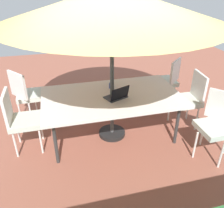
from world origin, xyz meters
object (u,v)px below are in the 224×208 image
(dining_table, at_px, (112,98))
(laptop, at_px, (117,96))
(chair_northwest, at_px, (217,123))
(patio_umbrella, at_px, (112,5))
(cup, at_px, (111,86))
(chair_east, at_px, (21,118))
(chair_southwest, at_px, (167,80))
(chair_southeast, at_px, (27,93))
(chair_west, at_px, (189,97))

(dining_table, relative_size, laptop, 5.51)
(chair_northwest, distance_m, laptop, 1.48)
(patio_umbrella, xyz_separation_m, chair_northwest, (-1.33, 0.82, -1.50))
(laptop, distance_m, cup, 0.38)
(chair_northwest, height_order, cup, chair_northwest)
(chair_east, height_order, chair_southwest, same)
(chair_southwest, xyz_separation_m, chair_southeast, (2.65, -0.05, 0.00))
(chair_southeast, xyz_separation_m, cup, (-1.39, 0.55, 0.23))
(dining_table, relative_size, patio_umbrella, 0.72)
(patio_umbrella, relative_size, chair_northwest, 3.05)
(patio_umbrella, relative_size, chair_southeast, 3.05)
(laptop, relative_size, cup, 4.68)
(laptop, bearing_deg, patio_umbrella, -86.75)
(chair_northwest, height_order, chair_west, same)
(chair_southwest, bearing_deg, patio_umbrella, -12.72)
(cup, bearing_deg, laptop, 89.07)
(chair_east, relative_size, chair_west, 1.00)
(chair_northwest, xyz_separation_m, chair_southwest, (0.01, -1.59, 0.00))
(chair_east, xyz_separation_m, chair_west, (-2.72, 0.02, 0.00))
(chair_southwest, height_order, chair_southeast, same)
(patio_umbrella, distance_m, chair_southeast, 2.17)
(chair_northwest, distance_m, chair_southeast, 3.13)
(patio_umbrella, distance_m, chair_northwest, 2.17)
(cup, bearing_deg, patio_umbrella, 78.02)
(cup, bearing_deg, chair_southeast, -21.45)
(dining_table, relative_size, cup, 25.80)
(dining_table, bearing_deg, chair_northwest, 148.25)
(patio_umbrella, bearing_deg, dining_table, 0.00)
(chair_southwest, xyz_separation_m, cup, (1.26, 0.50, 0.23))
(chair_west, height_order, cup, chair_west)
(chair_northwest, bearing_deg, patio_umbrella, -162.87)
(patio_umbrella, xyz_separation_m, chair_southwest, (-1.32, -0.77, -1.50))
(chair_northwest, distance_m, cup, 1.69)
(patio_umbrella, relative_size, chair_west, 3.05)
(dining_table, relative_size, chair_west, 2.19)
(patio_umbrella, relative_size, cup, 35.97)
(patio_umbrella, height_order, chair_west, patio_umbrella)
(chair_northwest, height_order, laptop, chair_northwest)
(chair_northwest, bearing_deg, chair_southeast, -162.80)
(patio_umbrella, bearing_deg, laptop, 115.60)
(laptop, bearing_deg, chair_east, -26.14)
(chair_southeast, height_order, cup, chair_southeast)
(chair_southeast, bearing_deg, chair_northwest, -159.63)
(chair_southeast, height_order, chair_west, same)
(dining_table, height_order, chair_southwest, chair_southwest)
(cup, bearing_deg, chair_southwest, -158.51)
(chair_east, bearing_deg, chair_southwest, -73.17)
(chair_east, distance_m, cup, 1.48)
(chair_northwest, height_order, chair_southwest, same)
(chair_east, distance_m, chair_northwest, 2.83)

